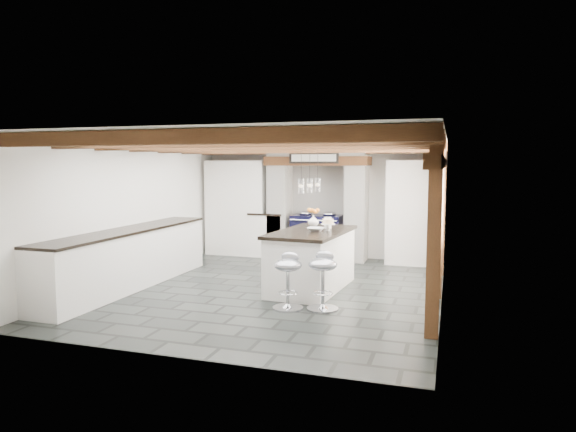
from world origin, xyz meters
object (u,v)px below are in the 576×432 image
(kitchen_island, at_px, (312,259))
(bar_stool_near, at_px, (323,274))
(range_cooker, at_px, (317,236))
(bar_stool_far, at_px, (288,274))

(kitchen_island, height_order, bar_stool_near, kitchen_island)
(range_cooker, xyz_separation_m, bar_stool_far, (0.55, -3.69, 0.01))
(bar_stool_far, bearing_deg, kitchen_island, 95.09)
(bar_stool_far, bearing_deg, bar_stool_near, 18.05)
(kitchen_island, bearing_deg, bar_stool_far, -85.83)
(range_cooker, bearing_deg, bar_stool_far, -81.50)
(range_cooker, bearing_deg, kitchen_island, -77.45)
(range_cooker, height_order, bar_stool_near, range_cooker)
(kitchen_island, bearing_deg, range_cooker, 107.13)
(range_cooker, height_order, kitchen_island, kitchen_island)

